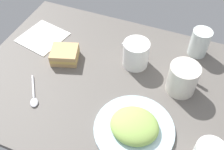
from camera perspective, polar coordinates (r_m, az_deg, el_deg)
The scene contains 8 objects.
tabletop at distance 85.97cm, azimuth -0.00°, elevation -1.76°, with size 90.00×64.00×2.00cm, color #5B5651.
plate_of_food at distance 73.74cm, azimuth 4.91°, elevation -11.29°, with size 22.72×22.72×5.10cm.
coffee_mug_black at distance 82.20cm, azimuth 15.22°, elevation -0.67°, with size 9.17×11.71×9.89cm.
coffee_mug_milky at distance 87.48cm, azimuth 5.24°, elevation 4.71°, with size 10.74×9.87×9.33cm.
sandwich_main at distance 91.88cm, azimuth -10.30°, elevation 4.39°, with size 11.06×10.47×4.40cm.
glass_of_milk at distance 96.27cm, azimuth 18.53°, elevation 6.45°, with size 6.62×6.62×9.88cm.
spoon at distance 84.55cm, azimuth -16.77°, elevation -4.41°, with size 8.76×11.35×0.80cm.
paper_napkin at distance 103.85cm, azimuth -14.95°, elevation 8.01°, with size 15.30×15.30×0.30cm, color white.
Camera 1 is at (20.25, -50.69, 67.42)cm, focal length 41.75 mm.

